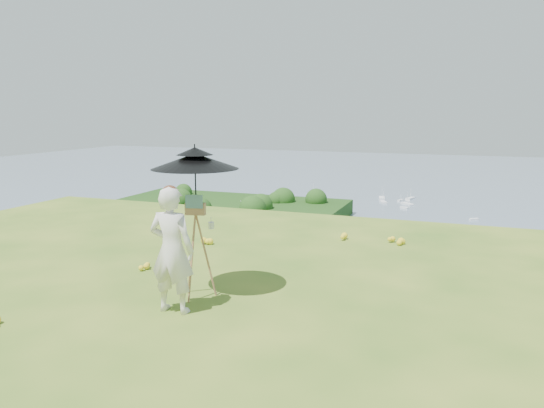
% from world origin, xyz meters
% --- Properties ---
extents(ground, '(14.00, 14.00, 0.00)m').
position_xyz_m(ground, '(0.00, 0.00, 0.00)').
color(ground, '#3D6D1F').
rests_on(ground, ground).
extents(shoreline_tier, '(170.00, 28.00, 8.00)m').
position_xyz_m(shoreline_tier, '(0.00, 75.00, -36.00)').
color(shoreline_tier, slate).
rests_on(shoreline_tier, bay_water).
extents(bay_water, '(700.00, 700.00, 0.00)m').
position_xyz_m(bay_water, '(0.00, 240.00, -34.00)').
color(bay_water, slate).
rests_on(bay_water, ground).
extents(peninsula, '(90.00, 60.00, 12.00)m').
position_xyz_m(peninsula, '(-75.00, 155.00, -29.00)').
color(peninsula, black).
rests_on(peninsula, bay_water).
extents(slope_trees, '(110.00, 50.00, 6.00)m').
position_xyz_m(slope_trees, '(0.00, 35.00, -15.00)').
color(slope_trees, '#204615').
rests_on(slope_trees, forest_slope).
extents(harbor_town, '(110.00, 22.00, 5.00)m').
position_xyz_m(harbor_town, '(0.00, 75.00, -29.50)').
color(harbor_town, silver).
rests_on(harbor_town, shoreline_tier).
extents(moored_boats, '(140.00, 140.00, 0.70)m').
position_xyz_m(moored_boats, '(-12.50, 161.00, -33.65)').
color(moored_boats, white).
rests_on(moored_boats, bay_water).
extents(wildflowers, '(10.00, 10.50, 0.12)m').
position_xyz_m(wildflowers, '(0.00, 0.25, 0.06)').
color(wildflowers, yellow).
rests_on(wildflowers, ground).
extents(painter, '(0.62, 0.42, 1.65)m').
position_xyz_m(painter, '(0.96, -0.03, 0.82)').
color(painter, silver).
rests_on(painter, ground).
extents(field_easel, '(0.67, 0.67, 1.45)m').
position_xyz_m(field_easel, '(0.97, 0.58, 0.73)').
color(field_easel, '#95643E').
rests_on(field_easel, ground).
extents(sun_umbrella, '(1.24, 1.24, 0.94)m').
position_xyz_m(sun_umbrella, '(0.96, 0.61, 1.67)').
color(sun_umbrella, black).
rests_on(sun_umbrella, field_easel).
extents(painter_cap, '(0.24, 0.27, 0.10)m').
position_xyz_m(painter_cap, '(0.96, -0.03, 1.60)').
color(painter_cap, '#D77684').
rests_on(painter_cap, painter).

